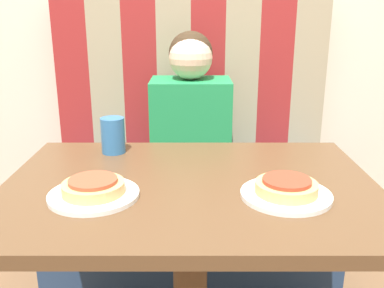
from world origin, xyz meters
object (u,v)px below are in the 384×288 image
(person, at_px, (192,111))
(plate_left, at_px, (95,195))
(pizza_right, at_px, (288,187))
(plate_right, at_px, (287,195))
(drinking_cup, at_px, (115,135))
(pizza_left, at_px, (95,186))

(person, height_order, plate_left, person)
(person, height_order, pizza_right, person)
(pizza_right, bearing_deg, person, 107.07)
(person, relative_size, plate_right, 2.73)
(plate_right, relative_size, drinking_cup, 1.95)
(drinking_cup, bearing_deg, person, 59.58)
(plate_right, relative_size, pizza_right, 1.46)
(person, xyz_separation_m, pizza_right, (0.24, -0.79, -0.01))
(person, height_order, pizza_left, person)
(person, distance_m, drinking_cup, 0.50)
(plate_right, relative_size, pizza_left, 1.46)
(plate_left, bearing_deg, pizza_left, -135.00)
(pizza_right, relative_size, drinking_cup, 1.33)
(plate_right, bearing_deg, pizza_left, -180.00)
(pizza_left, relative_size, drinking_cup, 1.33)
(pizza_left, xyz_separation_m, pizza_right, (0.48, 0.00, 0.00))
(person, relative_size, drinking_cup, 5.32)
(plate_left, distance_m, drinking_cup, 0.36)
(pizza_left, height_order, drinking_cup, drinking_cup)
(plate_left, relative_size, plate_right, 1.00)
(person, xyz_separation_m, plate_right, (0.24, -0.79, -0.03))
(person, distance_m, pizza_right, 0.82)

